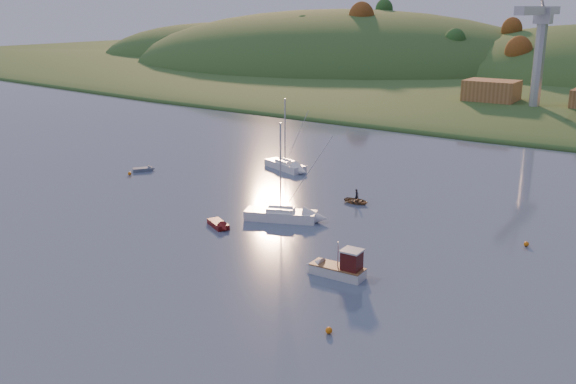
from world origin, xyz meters
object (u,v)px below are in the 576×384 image
Objects in this scene: sailboat_far at (285,165)px; grey_dinghy at (147,169)px; fishing_boat at (334,267)px; red_tender at (221,226)px; sailboat_near at (281,214)px; canoe at (356,201)px.

sailboat_far is 3.18× the size of grey_dinghy.
sailboat_far is at bearing -51.08° from fishing_boat.
fishing_boat reaches higher than red_tender.
grey_dinghy is at bearing 143.58° from sailboat_near.
sailboat_far is (-12.70, 19.24, -0.03)m from sailboat_near.
red_tender is (-3.60, -5.88, -0.44)m from sailboat_near.
fishing_boat is at bearing -155.57° from canoe.
red_tender reaches higher than grey_dinghy.
grey_dinghy is at bearing 96.41° from canoe.
grey_dinghy is (-40.97, 17.01, -0.56)m from fishing_boat.
fishing_boat reaches higher than grey_dinghy.
sailboat_far is 26.72m from red_tender.
red_tender is 1.24× the size of grey_dinghy.
canoe is at bearing 47.26° from sailboat_near.
grey_dinghy is at bearing -123.59° from sailboat_far.
fishing_boat is at bearing -60.07° from sailboat_near.
canoe is (3.86, 10.26, -0.39)m from sailboat_near.
fishing_boat is 44.36m from grey_dinghy.
fishing_boat is 38.37m from sailboat_far.
sailboat_near is at bearing -37.28° from sailboat_far.
sailboat_near is at bearing 160.50° from canoe.
canoe is 17.78m from red_tender.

